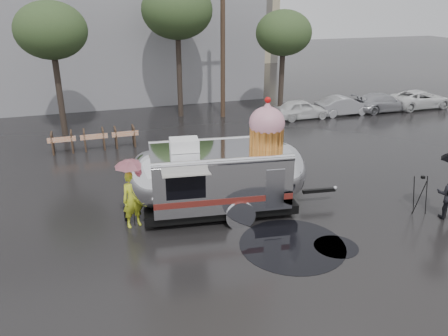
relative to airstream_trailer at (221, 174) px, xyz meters
name	(u,v)px	position (x,y,z in m)	size (l,w,h in m)	color
ground	(282,224)	(1.66, -1.46, -1.45)	(120.00, 120.00, 0.00)	black
puddles	(266,215)	(1.39, -0.74, -1.45)	(3.54, 9.01, 0.01)	black
grey_building	(98,5)	(-2.34, 22.54, 5.05)	(22.00, 12.00, 13.00)	gray
utility_pole	(223,41)	(4.16, 12.54, 3.17)	(1.60, 0.28, 9.00)	#473323
tree_left	(51,31)	(-5.34, 11.54, 4.03)	(3.64, 3.64, 6.95)	#382D26
tree_mid	(177,11)	(1.66, 13.54, 4.89)	(4.20, 4.20, 8.03)	#382D26
tree_right	(284,34)	(7.66, 11.54, 3.60)	(3.36, 3.36, 6.42)	#382D26
barricade_row	(94,139)	(-3.89, 8.51, -0.93)	(4.30, 0.80, 1.00)	#473323
parked_cars	(367,102)	(13.44, 10.54, -0.74)	(13.20, 1.90, 1.50)	silver
airstream_trailer	(221,174)	(0.00, 0.00, 0.00)	(7.65, 3.20, 4.15)	silver
person_left	(133,199)	(-3.04, -0.02, -0.50)	(0.69, 0.46, 1.91)	#C2CF26
umbrella_pink	(130,171)	(-3.04, -0.02, 0.51)	(1.21, 1.21, 2.37)	#D47F90
tripod	(420,191)	(6.59, -2.17, -0.65)	(0.56, 0.56, 1.39)	black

